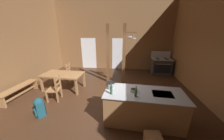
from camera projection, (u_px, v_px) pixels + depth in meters
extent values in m
cube|color=#422819|center=(102.00, 102.00, 4.50)|extent=(8.20, 8.85, 0.10)
cube|color=brown|center=(113.00, 35.00, 7.64)|extent=(8.20, 0.14, 4.47)
cube|color=white|center=(89.00, 53.00, 8.13)|extent=(1.00, 0.01, 2.05)
cube|color=white|center=(118.00, 54.00, 7.92)|extent=(0.84, 0.01, 2.05)
cube|color=#9E7044|center=(143.00, 107.00, 3.36)|extent=(2.15, 1.02, 0.90)
cube|color=#A8AAB2|center=(144.00, 93.00, 3.22)|extent=(2.21, 1.08, 0.02)
cube|color=black|center=(163.00, 94.00, 3.14)|extent=(0.54, 0.43, 0.00)
cube|color=black|center=(141.00, 110.00, 3.89)|extent=(1.99, 0.16, 0.10)
cube|color=#2E2E2E|center=(161.00, 66.00, 7.17)|extent=(1.10, 0.76, 0.90)
cube|color=black|center=(163.00, 69.00, 6.82)|extent=(0.94, 0.01, 0.52)
cylinder|color=#A8AAB2|center=(163.00, 64.00, 6.71)|extent=(0.83, 0.03, 0.02)
cube|color=#A8AAB2|center=(162.00, 59.00, 7.03)|extent=(1.14, 0.80, 0.03)
cube|color=#A8AAB2|center=(161.00, 54.00, 7.30)|extent=(1.14, 0.04, 0.40)
cylinder|color=black|center=(167.00, 59.00, 6.85)|extent=(0.20, 0.20, 0.01)
cylinder|color=black|center=(158.00, 59.00, 6.90)|extent=(0.20, 0.20, 0.01)
cylinder|color=black|center=(166.00, 58.00, 7.14)|extent=(0.20, 0.20, 0.01)
cylinder|color=black|center=(157.00, 58.00, 7.19)|extent=(0.20, 0.20, 0.01)
cylinder|color=black|center=(170.00, 62.00, 6.64)|extent=(0.04, 0.03, 0.04)
cylinder|color=black|center=(166.00, 62.00, 6.67)|extent=(0.04, 0.03, 0.04)
cylinder|color=black|center=(162.00, 62.00, 6.69)|extent=(0.04, 0.03, 0.04)
cylinder|color=black|center=(158.00, 62.00, 6.71)|extent=(0.04, 0.03, 0.04)
cube|color=brown|center=(124.00, 56.00, 5.45)|extent=(0.15, 0.15, 2.82)
cube|color=brown|center=(130.00, 33.00, 5.10)|extent=(0.58, 0.11, 0.06)
cylinder|color=#A8AAB2|center=(130.00, 34.00, 5.12)|extent=(0.01, 0.01, 0.16)
cylinder|color=#A8AAB2|center=(130.00, 37.00, 5.15)|extent=(0.23, 0.23, 0.04)
cylinder|color=#A8AAB2|center=(129.00, 39.00, 5.18)|extent=(0.02, 0.02, 0.14)
cylinder|color=#A8AAB2|center=(134.00, 35.00, 5.10)|extent=(0.01, 0.01, 0.22)
cylinder|color=#A8AAB2|center=(134.00, 38.00, 5.15)|extent=(0.19, 0.19, 0.04)
cylinder|color=#A8AAB2|center=(134.00, 40.00, 5.17)|extent=(0.02, 0.02, 0.14)
cube|color=brown|center=(108.00, 55.00, 5.72)|extent=(0.14, 0.14, 2.82)
cube|color=#9E7044|center=(153.00, 135.00, 2.65)|extent=(0.38, 0.30, 0.04)
cube|color=#9E7044|center=(145.00, 140.00, 2.71)|extent=(0.06, 0.28, 0.26)
cube|color=#9E7044|center=(153.00, 140.00, 2.70)|extent=(0.34, 0.30, 0.03)
cube|color=#9E7044|center=(63.00, 74.00, 5.15)|extent=(1.75, 1.01, 0.06)
cube|color=#9E7044|center=(53.00, 78.00, 5.76)|extent=(0.08, 0.08, 0.68)
cube|color=#9E7044|center=(84.00, 80.00, 5.50)|extent=(0.08, 0.08, 0.68)
cube|color=#9E7044|center=(42.00, 84.00, 5.03)|extent=(0.08, 0.08, 0.68)
cube|color=#9E7044|center=(76.00, 87.00, 4.77)|extent=(0.08, 0.08, 0.68)
cube|color=#9E7044|center=(54.00, 90.00, 4.41)|extent=(0.50, 0.50, 0.04)
cube|color=#9E7044|center=(47.00, 98.00, 4.29)|extent=(0.06, 0.06, 0.41)
cube|color=#9E7044|center=(52.00, 92.00, 4.65)|extent=(0.06, 0.06, 0.41)
cube|color=#9E7044|center=(56.00, 91.00, 4.22)|extent=(0.06, 0.06, 0.95)
cube|color=#9E7044|center=(61.00, 86.00, 4.58)|extent=(0.06, 0.06, 0.95)
cube|color=#9E7044|center=(57.00, 79.00, 4.28)|extent=(0.09, 0.38, 0.07)
cube|color=#9E7044|center=(58.00, 84.00, 4.34)|extent=(0.09, 0.38, 0.07)
cube|color=#9E7044|center=(72.00, 73.00, 6.16)|extent=(0.46, 0.46, 0.04)
cube|color=#9E7044|center=(77.00, 76.00, 6.40)|extent=(0.05, 0.05, 0.41)
cube|color=#9E7044|center=(75.00, 78.00, 6.04)|extent=(0.05, 0.05, 0.41)
cube|color=#9E7044|center=(70.00, 71.00, 6.33)|extent=(0.05, 0.05, 0.95)
cube|color=#9E7044|center=(67.00, 73.00, 5.97)|extent=(0.05, 0.05, 0.95)
cube|color=#9E7044|center=(68.00, 65.00, 6.04)|extent=(0.05, 0.38, 0.07)
cube|color=#9E7044|center=(68.00, 69.00, 6.10)|extent=(0.05, 0.38, 0.07)
cube|color=#9E7044|center=(18.00, 87.00, 4.62)|extent=(0.43, 1.57, 0.04)
cube|color=#9E7044|center=(1.00, 102.00, 4.01)|extent=(0.31, 0.07, 0.40)
cube|color=#9E7044|center=(34.00, 84.00, 5.36)|extent=(0.31, 0.07, 0.40)
cube|color=#9E7044|center=(20.00, 94.00, 4.71)|extent=(0.12, 1.36, 0.06)
cube|color=#194756|center=(40.00, 109.00, 3.63)|extent=(0.39, 0.37, 0.48)
cube|color=#194756|center=(35.00, 112.00, 3.57)|extent=(0.21, 0.18, 0.17)
cylinder|color=black|center=(45.00, 108.00, 3.66)|extent=(0.06, 0.06, 0.38)
cylinder|color=black|center=(43.00, 105.00, 3.78)|extent=(0.06, 0.06, 0.38)
sphere|color=#194756|center=(38.00, 102.00, 3.57)|extent=(0.38, 0.38, 0.27)
cylinder|color=#A8AAB2|center=(111.00, 85.00, 3.43)|extent=(0.25, 0.25, 0.18)
cylinder|color=black|center=(111.00, 82.00, 3.40)|extent=(0.26, 0.26, 0.01)
cylinder|color=#A8AAB2|center=(106.00, 84.00, 3.43)|extent=(0.05, 0.02, 0.02)
cylinder|color=#A8AAB2|center=(115.00, 84.00, 3.40)|extent=(0.05, 0.02, 0.02)
cylinder|color=#B2A893|center=(134.00, 90.00, 3.26)|extent=(0.20, 0.20, 0.07)
cylinder|color=black|center=(134.00, 89.00, 3.24)|extent=(0.17, 0.17, 0.00)
cylinder|color=#2D5638|center=(111.00, 90.00, 3.10)|extent=(0.06, 0.06, 0.23)
cylinder|color=#2D5638|center=(111.00, 85.00, 3.05)|extent=(0.03, 0.03, 0.08)
cylinder|color=#2D5638|center=(136.00, 93.00, 2.99)|extent=(0.06, 0.06, 0.22)
cylinder|color=#2D5638|center=(136.00, 87.00, 2.95)|extent=(0.02, 0.02, 0.08)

